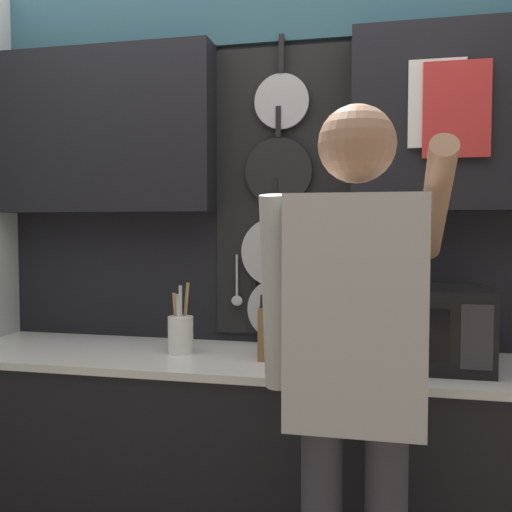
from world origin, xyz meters
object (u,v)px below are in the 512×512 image
at_px(knife_block, 273,331).
at_px(utensil_crock, 181,333).
at_px(person, 355,357).
at_px(microwave, 422,326).

relative_size(knife_block, utensil_crock, 0.99).
distance_m(utensil_crock, person, 0.91).
bearing_deg(microwave, person, -111.53).
height_order(utensil_crock, person, person).
bearing_deg(person, utensil_crock, 142.38).
relative_size(microwave, knife_block, 1.66).
bearing_deg(utensil_crock, microwave, -0.12).
xyz_separation_m(microwave, utensil_crock, (-0.94, 0.00, -0.06)).
distance_m(microwave, person, 0.60).
bearing_deg(person, knife_block, 121.50).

